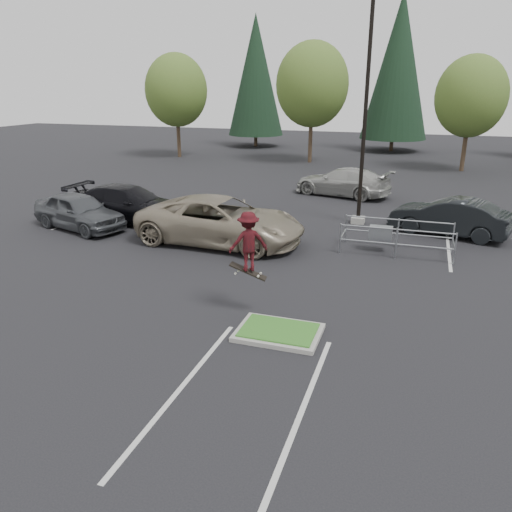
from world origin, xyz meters
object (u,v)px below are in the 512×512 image
(decid_a, at_px, (177,93))
(car_r_charc, at_px, (449,217))
(car_l_tan, at_px, (221,221))
(car_far_silver, at_px, (344,182))
(conif_a, at_px, (256,76))
(conif_b, at_px, (398,67))
(car_l_black, at_px, (128,204))
(decid_b, at_px, (312,87))
(cart_corral, at_px, (385,233))
(car_l_grey, at_px, (78,211))
(decid_c, at_px, (471,99))
(skateboarder, at_px, (248,242))
(light_pole, at_px, (365,125))

(decid_a, relative_size, car_r_charc, 1.79)
(car_l_tan, bearing_deg, car_far_silver, -14.37)
(conif_a, xyz_separation_m, conif_b, (14.00, 0.50, 0.75))
(car_l_tan, height_order, car_l_black, car_l_tan)
(decid_b, bearing_deg, conif_b, 58.91)
(decid_b, relative_size, car_l_black, 1.61)
(cart_corral, distance_m, car_l_grey, 13.56)
(decid_c, height_order, car_l_black, decid_c)
(decid_b, bearing_deg, car_l_black, -100.39)
(decid_c, relative_size, conif_a, 0.64)
(skateboarder, relative_size, car_far_silver, 0.34)
(decid_a, bearing_deg, car_r_charc, -39.80)
(cart_corral, bearing_deg, car_l_tan, -172.02)
(car_l_tan, height_order, car_r_charc, car_l_tan)
(light_pole, relative_size, decid_b, 1.05)
(cart_corral, relative_size, skateboarder, 2.19)
(skateboarder, relative_size, car_l_tan, 0.28)
(decid_a, bearing_deg, skateboarder, -59.93)
(cart_corral, distance_m, skateboarder, 7.83)
(light_pole, height_order, decid_c, light_pole)
(conif_b, xyz_separation_m, car_r_charc, (4.50, -29.22, -7.03))
(conif_a, distance_m, car_far_silver, 26.23)
(cart_corral, relative_size, car_far_silver, 0.75)
(light_pole, bearing_deg, car_l_grey, -157.38)
(car_l_tan, bearing_deg, cart_corral, -78.85)
(car_far_silver, bearing_deg, car_r_charc, 54.88)
(skateboarder, bearing_deg, cart_corral, -147.86)
(decid_a, bearing_deg, conif_b, 30.17)
(light_pole, height_order, cart_corral, light_pole)
(light_pole, height_order, car_l_grey, light_pole)
(decid_a, bearing_deg, decid_c, -0.48)
(conif_b, relative_size, car_r_charc, 2.92)
(conif_b, height_order, car_far_silver, conif_b)
(decid_a, relative_size, decid_b, 0.92)
(car_far_silver, bearing_deg, decid_a, -110.82)
(car_l_black, relative_size, car_r_charc, 1.20)
(conif_b, distance_m, car_r_charc, 30.39)
(car_r_charc, bearing_deg, light_pole, -84.88)
(cart_corral, xyz_separation_m, skateboarder, (-3.22, -6.99, 1.41))
(decid_a, bearing_deg, car_l_tan, -59.61)
(light_pole, relative_size, car_far_silver, 1.78)
(conif_b, bearing_deg, conif_a, -177.95)
(cart_corral, bearing_deg, conif_b, 92.86)
(skateboarder, distance_m, car_far_silver, 17.05)
(skateboarder, height_order, car_l_grey, skateboarder)
(car_r_charc, bearing_deg, conif_a, -131.92)
(skateboarder, distance_m, car_l_grey, 12.00)
(conif_a, distance_m, car_l_tan, 34.88)
(conif_a, bearing_deg, decid_b, -49.83)
(skateboarder, xyz_separation_m, car_l_tan, (-3.30, 6.00, -1.21))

